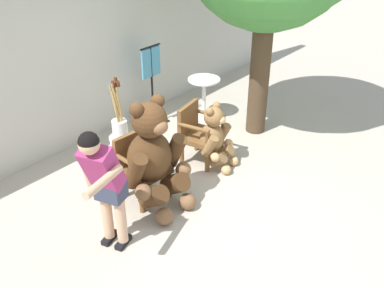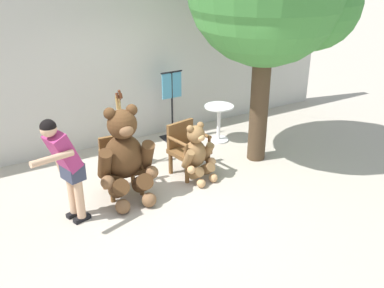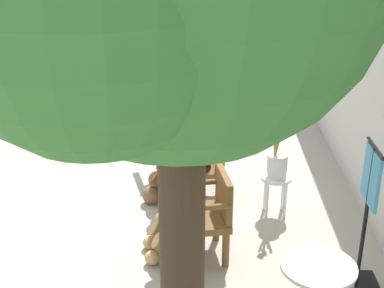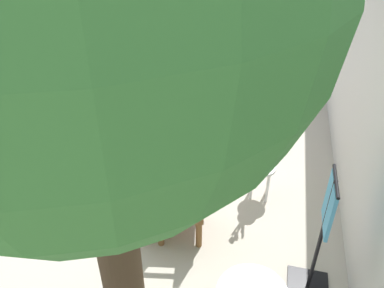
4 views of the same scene
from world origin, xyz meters
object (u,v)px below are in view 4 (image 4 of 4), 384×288
(teddy_bear_small, at_px, (161,196))
(person_visitor, at_px, (192,83))
(wooden_chair_left, at_px, (208,144))
(brush_bucket, at_px, (264,153))
(white_stool, at_px, (261,173))
(teddy_bear_large, at_px, (190,125))
(clothing_display_stand, at_px, (321,236))
(wooden_chair_right, at_px, (186,200))

(teddy_bear_small, distance_m, person_visitor, 2.15)
(wooden_chair_left, height_order, brush_bucket, brush_bucket)
(person_visitor, height_order, white_stool, person_visitor)
(wooden_chair_left, relative_size, brush_bucket, 0.94)
(teddy_bear_large, xyz_separation_m, person_visitor, (-0.90, -0.19, 0.21))
(teddy_bear_large, xyz_separation_m, white_stool, (0.36, 1.02, -0.35))
(clothing_display_stand, bearing_deg, wooden_chair_right, -108.33)
(white_stool, height_order, clothing_display_stand, clothing_display_stand)
(teddy_bear_large, bearing_deg, white_stool, 70.68)
(wooden_chair_left, height_order, white_stool, wooden_chair_left)
(wooden_chair_left, bearing_deg, brush_bucket, 65.50)
(wooden_chair_left, distance_m, teddy_bear_small, 1.22)
(white_stool, bearing_deg, wooden_chair_right, -42.84)
(wooden_chair_left, relative_size, wooden_chair_right, 1.00)
(wooden_chair_right, xyz_separation_m, white_stool, (-0.82, 0.76, -0.11))
(wooden_chair_left, distance_m, brush_bucket, 0.85)
(teddy_bear_small, bearing_deg, teddy_bear_large, 178.40)
(teddy_bear_large, height_order, white_stool, teddy_bear_large)
(person_visitor, relative_size, clothing_display_stand, 1.14)
(teddy_bear_small, relative_size, white_stool, 2.09)
(person_visitor, distance_m, clothing_display_stand, 3.12)
(clothing_display_stand, bearing_deg, white_stool, -154.49)
(wooden_chair_right, bearing_deg, teddy_bear_small, -85.80)
(person_visitor, distance_m, brush_bucket, 1.76)
(wooden_chair_right, height_order, clothing_display_stand, clothing_display_stand)
(person_visitor, bearing_deg, teddy_bear_large, 11.64)
(wooden_chair_left, bearing_deg, person_visitor, -153.99)
(wooden_chair_right, height_order, white_stool, wooden_chair_right)
(wooden_chair_right, relative_size, white_stool, 1.87)
(wooden_chair_right, relative_size, teddy_bear_small, 0.89)
(teddy_bear_large, distance_m, brush_bucket, 1.08)
(white_stool, height_order, brush_bucket, brush_bucket)
(person_visitor, bearing_deg, clothing_display_stand, 35.58)
(teddy_bear_small, relative_size, person_visitor, 0.62)
(teddy_bear_small, bearing_deg, white_stool, 128.65)
(wooden_chair_left, bearing_deg, teddy_bear_large, -92.12)
(person_visitor, height_order, clothing_display_stand, person_visitor)
(person_visitor, bearing_deg, wooden_chair_left, 26.01)
(wooden_chair_left, distance_m, person_visitor, 1.11)
(wooden_chair_right, distance_m, clothing_display_stand, 1.46)
(teddy_bear_large, distance_m, clothing_display_stand, 2.30)
(white_stool, distance_m, brush_bucket, 0.31)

